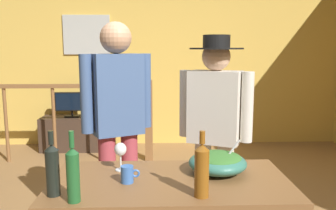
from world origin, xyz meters
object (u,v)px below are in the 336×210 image
flat_screen_tv (71,102)px  wine_bottle_green (73,174)px  tv_console (73,133)px  person_standing_left (117,115)px  mug_blue (128,174)px  wine_glass (120,151)px  serving_table (170,192)px  wine_bottle_dark (52,169)px  wine_bottle_amber (202,169)px  person_standing_right (215,121)px  stair_railing (89,112)px  framed_picture (87,35)px  salad_bowl (218,162)px

flat_screen_tv → wine_bottle_green: bearing=-76.6°
tv_console → person_standing_left: size_ratio=0.53×
mug_blue → wine_glass: bearing=106.0°
serving_table → wine_bottle_dark: bearing=-162.0°
wine_bottle_amber → person_standing_right: 0.96m
serving_table → wine_bottle_green: (-0.49, -0.28, 0.22)m
stair_railing → serving_table: bearing=-70.0°
wine_glass → wine_bottle_amber: size_ratio=0.51×
framed_picture → wine_glass: framed_picture is taller
tv_console → serving_table: 3.48m
mug_blue → tv_console: bearing=108.3°
serving_table → salad_bowl: 0.34m
framed_picture → wine_bottle_green: 3.90m
serving_table → mug_blue: size_ratio=12.71×
stair_railing → wine_glass: 2.57m
salad_bowl → wine_bottle_green: size_ratio=0.98×
wine_bottle_dark → serving_table: bearing=18.0°
person_standing_right → wine_bottle_dark: bearing=67.0°
flat_screen_tv → mug_blue: size_ratio=4.27×
stair_railing → wine_bottle_dark: (0.35, -2.84, 0.22)m
wine_bottle_amber → person_standing_left: person_standing_left is taller
wine_bottle_amber → person_standing_right: size_ratio=0.22×
tv_console → stair_railing: bearing=-57.7°
mug_blue → person_standing_left: person_standing_left is taller
wine_bottle_dark → person_standing_right: size_ratio=0.21×
flat_screen_tv → wine_bottle_dark: size_ratio=1.36×
wine_bottle_amber → person_standing_left: 1.07m
mug_blue → wine_bottle_amber: bearing=-27.5°
framed_picture → wine_bottle_green: framed_picture is taller
salad_bowl → mug_blue: salad_bowl is taller
framed_picture → mug_blue: (0.87, -3.52, -0.90)m
salad_bowl → wine_bottle_amber: bearing=-112.4°
framed_picture → wine_bottle_green: (0.63, -3.77, -0.80)m
framed_picture → salad_bowl: size_ratio=1.98×
flat_screen_tv → person_standing_right: (1.68, -2.48, 0.23)m
framed_picture → serving_table: size_ratio=0.51×
salad_bowl → person_standing_right: size_ratio=0.22×
flat_screen_tv → serving_table: bearing=-67.5°
mug_blue → serving_table: bearing=8.5°
framed_picture → mug_blue: framed_picture is taller
stair_railing → flat_screen_tv: 0.63m
tv_console → salad_bowl: salad_bowl is taller
person_standing_right → tv_console: bearing=-31.3°
wine_bottle_amber → person_standing_left: (-0.52, 0.93, 0.11)m
wine_bottle_dark → mug_blue: wine_bottle_dark is taller
wine_bottle_green → person_standing_right: bearing=48.5°
tv_console → serving_table: serving_table is taller
wine_bottle_dark → mug_blue: bearing=23.7°
framed_picture → person_standing_left: bearing=-75.1°
tv_console → mug_blue: (1.07, -3.23, 0.54)m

